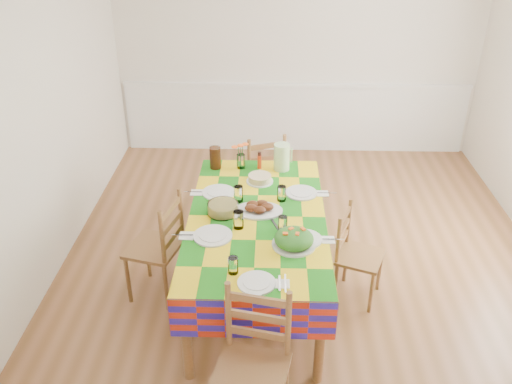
# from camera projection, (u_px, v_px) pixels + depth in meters

# --- Properties ---
(room) EXTENTS (4.58, 5.08, 2.78)m
(room) POSITION_uv_depth(u_px,v_px,m) (309.00, 127.00, 4.47)
(room) COLOR brown
(room) RESTS_ON ground
(wainscot) EXTENTS (4.41, 0.06, 0.92)m
(wainscot) POSITION_uv_depth(u_px,v_px,m) (295.00, 115.00, 7.06)
(wainscot) COLOR white
(wainscot) RESTS_ON room
(dining_table) EXTENTS (1.09, 2.03, 0.79)m
(dining_table) POSITION_uv_depth(u_px,v_px,m) (257.00, 225.00, 4.35)
(dining_table) COLOR brown
(dining_table) RESTS_ON room
(setting_near_head) EXTENTS (0.42, 0.28, 0.12)m
(setting_near_head) POSITION_uv_depth(u_px,v_px,m) (249.00, 276.00, 3.60)
(setting_near_head) COLOR silver
(setting_near_head) RESTS_ON dining_table
(setting_left_near) EXTENTS (0.54, 0.32, 0.14)m
(setting_left_near) POSITION_uv_depth(u_px,v_px,m) (221.00, 230.00, 4.08)
(setting_left_near) COLOR silver
(setting_left_near) RESTS_ON dining_table
(setting_left_far) EXTENTS (0.52, 0.31, 0.14)m
(setting_left_far) POSITION_uv_depth(u_px,v_px,m) (225.00, 193.00, 4.58)
(setting_left_far) COLOR silver
(setting_left_far) RESTS_ON dining_table
(setting_right_near) EXTENTS (0.49, 0.28, 0.13)m
(setting_right_near) POSITION_uv_depth(u_px,v_px,m) (297.00, 233.00, 4.04)
(setting_right_near) COLOR silver
(setting_right_near) RESTS_ON dining_table
(setting_right_far) EXTENTS (0.51, 0.30, 0.13)m
(setting_right_far) POSITION_uv_depth(u_px,v_px,m) (295.00, 193.00, 4.58)
(setting_right_far) COLOR silver
(setting_right_far) RESTS_ON dining_table
(meat_platter) EXTENTS (0.39, 0.28, 0.08)m
(meat_platter) POSITION_uv_depth(u_px,v_px,m) (259.00, 208.00, 4.36)
(meat_platter) COLOR silver
(meat_platter) RESTS_ON dining_table
(salad_platter) EXTENTS (0.32, 0.32, 0.14)m
(salad_platter) POSITION_uv_depth(u_px,v_px,m) (294.00, 239.00, 3.93)
(salad_platter) COLOR silver
(salad_platter) RESTS_ON dining_table
(pasta_bowl) EXTENTS (0.25, 0.25, 0.09)m
(pasta_bowl) POSITION_uv_depth(u_px,v_px,m) (223.00, 208.00, 4.33)
(pasta_bowl) COLOR white
(pasta_bowl) RESTS_ON dining_table
(cake) EXTENTS (0.24, 0.24, 0.07)m
(cake) POSITION_uv_depth(u_px,v_px,m) (260.00, 179.00, 4.80)
(cake) COLOR silver
(cake) RESTS_ON dining_table
(serving_utensils) EXTENTS (0.13, 0.29, 0.01)m
(serving_utensils) POSITION_uv_depth(u_px,v_px,m) (278.00, 223.00, 4.21)
(serving_utensils) COLOR black
(serving_utensils) RESTS_ON dining_table
(flower_vase) EXTENTS (0.16, 0.13, 0.25)m
(flower_vase) POSITION_uv_depth(u_px,v_px,m) (241.00, 157.00, 5.01)
(flower_vase) COLOR white
(flower_vase) RESTS_ON dining_table
(hot_sauce) EXTENTS (0.04, 0.04, 0.16)m
(hot_sauce) POSITION_uv_depth(u_px,v_px,m) (259.00, 160.00, 5.01)
(hot_sauce) COLOR #AC250D
(hot_sauce) RESTS_ON dining_table
(green_pitcher) EXTENTS (0.15, 0.15, 0.25)m
(green_pitcher) POSITION_uv_depth(u_px,v_px,m) (282.00, 157.00, 4.97)
(green_pitcher) COLOR #C0EAA5
(green_pitcher) RESTS_ON dining_table
(tea_pitcher) EXTENTS (0.10, 0.10, 0.21)m
(tea_pitcher) POSITION_uv_depth(u_px,v_px,m) (215.00, 158.00, 5.01)
(tea_pitcher) COLOR black
(tea_pitcher) RESTS_ON dining_table
(name_card) EXTENTS (0.08, 0.02, 0.02)m
(name_card) POSITION_uv_depth(u_px,v_px,m) (256.00, 295.00, 3.46)
(name_card) COLOR silver
(name_card) RESTS_ON dining_table
(chair_near) EXTENTS (0.52, 0.50, 1.00)m
(chair_near) POSITION_uv_depth(u_px,v_px,m) (253.00, 366.00, 3.34)
(chair_near) COLOR brown
(chair_near) RESTS_ON room
(chair_far) EXTENTS (0.55, 0.54, 0.97)m
(chair_far) POSITION_uv_depth(u_px,v_px,m) (262.00, 176.00, 5.58)
(chair_far) COLOR brown
(chair_far) RESTS_ON room
(chair_left) EXTENTS (0.50, 0.51, 0.96)m
(chair_left) POSITION_uv_depth(u_px,v_px,m) (159.00, 248.00, 4.48)
(chair_left) COLOR brown
(chair_left) RESTS_ON room
(chair_right) EXTENTS (0.47, 0.47, 0.84)m
(chair_right) POSITION_uv_depth(u_px,v_px,m) (356.00, 255.00, 4.49)
(chair_right) COLOR brown
(chair_right) RESTS_ON room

